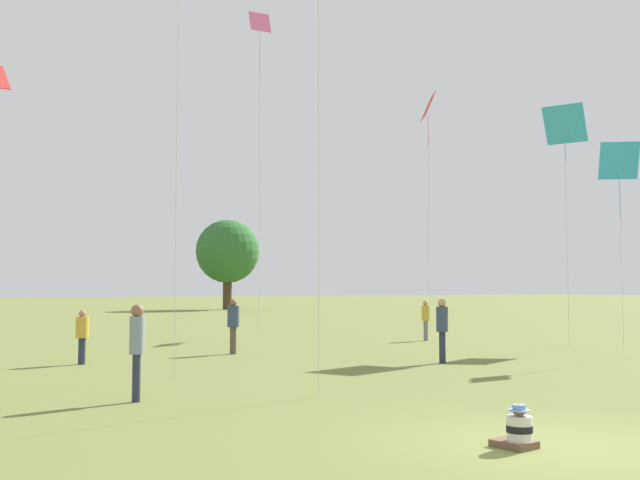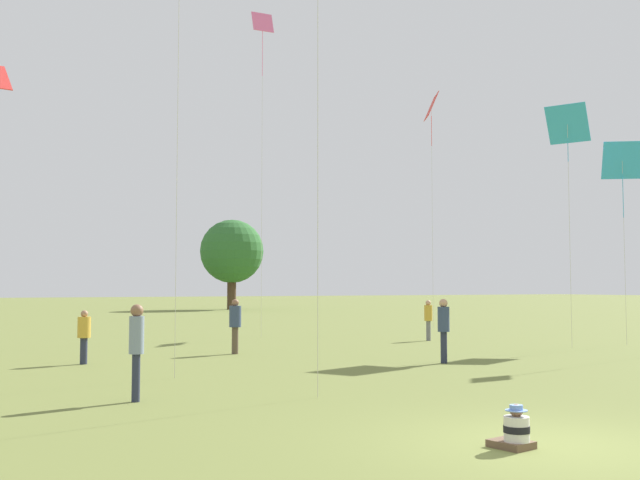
{
  "view_description": "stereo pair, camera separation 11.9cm",
  "coord_description": "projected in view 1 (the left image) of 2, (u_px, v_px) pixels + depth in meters",
  "views": [
    {
      "loc": [
        -7.75,
        -7.82,
        2.2
      ],
      "look_at": [
        -0.17,
        6.64,
        3.22
      ],
      "focal_mm": 42.0,
      "sensor_mm": 36.0,
      "label": 1
    },
    {
      "loc": [
        -7.64,
        -7.88,
        2.2
      ],
      "look_at": [
        -0.17,
        6.64,
        3.22
      ],
      "focal_mm": 42.0,
      "sensor_mm": 36.0,
      "label": 2
    }
  ],
  "objects": [
    {
      "name": "kite_5",
      "position": [
        428.0,
        111.0,
        39.29
      ],
      "size": [
        1.15,
        1.54,
        12.3
      ],
      "rotation": [
        0.0,
        0.0,
        3.48
      ],
      "color": "red",
      "rests_on": "ground"
    },
    {
      "name": "person_standing_2",
      "position": [
        233.0,
        321.0,
        24.41
      ],
      "size": [
        0.45,
        0.45,
        1.79
      ],
      "rotation": [
        0.0,
        0.0,
        2.96
      ],
      "color": "brown",
      "rests_on": "ground"
    },
    {
      "name": "seated_toddler",
      "position": [
        518.0,
        431.0,
        10.18
      ],
      "size": [
        0.52,
        0.61,
        0.6
      ],
      "rotation": [
        0.0,
        0.0,
        0.19
      ],
      "color": "brown",
      "rests_on": "ground"
    },
    {
      "name": "person_standing_0",
      "position": [
        82.0,
        333.0,
        21.16
      ],
      "size": [
        0.51,
        0.51,
        1.52
      ],
      "rotation": [
        0.0,
        0.0,
        2.47
      ],
      "color": "#282D42",
      "rests_on": "ground"
    },
    {
      "name": "person_standing_6",
      "position": [
        426.0,
        316.0,
        30.42
      ],
      "size": [
        0.33,
        0.33,
        1.64
      ],
      "rotation": [
        0.0,
        0.0,
        0.01
      ],
      "color": "slate",
      "rests_on": "ground"
    },
    {
      "name": "person_standing_3",
      "position": [
        137.0,
        341.0,
        14.3
      ],
      "size": [
        0.39,
        0.39,
        1.86
      ],
      "rotation": [
        0.0,
        0.0,
        5.69
      ],
      "color": "#282D42",
      "rests_on": "ground"
    },
    {
      "name": "kite_7",
      "position": [
        565.0,
        127.0,
        27.38
      ],
      "size": [
        1.35,
        1.64,
        8.79
      ],
      "rotation": [
        0.0,
        0.0,
        1.29
      ],
      "color": "#339EDB",
      "rests_on": "ground"
    },
    {
      "name": "kite_1",
      "position": [
        619.0,
        163.0,
        28.64
      ],
      "size": [
        1.52,
        1.27,
        7.7
      ],
      "rotation": [
        0.0,
        0.0,
        1.76
      ],
      "color": "#339EDB",
      "rests_on": "ground"
    },
    {
      "name": "ground_plane",
      "position": [
        553.0,
        445.0,
        10.37
      ],
      "size": [
        300.0,
        300.0,
        0.0
      ],
      "primitive_type": "plane",
      "color": "olive"
    },
    {
      "name": "person_standing_4",
      "position": [
        442.0,
        324.0,
        21.5
      ],
      "size": [
        0.38,
        0.38,
        1.84
      ],
      "rotation": [
        0.0,
        0.0,
        1.45
      ],
      "color": "#282D42",
      "rests_on": "ground"
    },
    {
      "name": "distant_tree_1",
      "position": [
        228.0,
        252.0,
        71.58
      ],
      "size": [
        6.08,
        6.08,
        8.61
      ],
      "color": "#473323",
      "rests_on": "ground"
    },
    {
      "name": "kite_8",
      "position": [
        260.0,
        35.0,
        33.34
      ],
      "size": [
        0.98,
        0.36,
        14.46
      ],
      "rotation": [
        0.0,
        0.0,
        5.47
      ],
      "color": "pink",
      "rests_on": "ground"
    }
  ]
}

